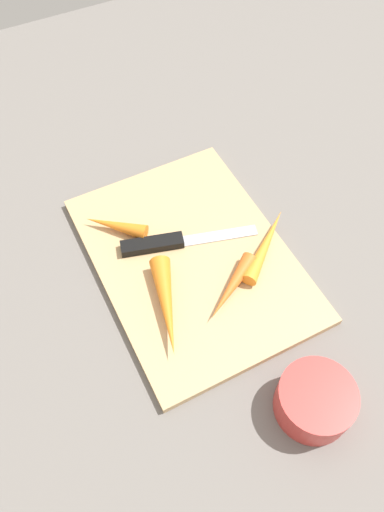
{
  "coord_description": "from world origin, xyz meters",
  "views": [
    {
      "loc": [
        -0.35,
        0.18,
        0.6
      ],
      "look_at": [
        0.0,
        0.0,
        0.01
      ],
      "focal_mm": 34.56,
      "sensor_mm": 36.0,
      "label": 1
    }
  ],
  "objects_px": {
    "cutting_board": "(192,258)",
    "knife": "(161,243)",
    "carrot_short": "(232,287)",
    "carrot_shortest": "(116,226)",
    "carrot_longest": "(167,305)",
    "small_bowl": "(315,401)",
    "carrot_long": "(266,244)"
  },
  "relations": [
    {
      "from": "cutting_board",
      "to": "knife",
      "type": "relative_size",
      "value": 1.82
    },
    {
      "from": "small_bowl",
      "to": "cutting_board",
      "type": "bearing_deg",
      "value": 7.09
    },
    {
      "from": "cutting_board",
      "to": "carrot_longest",
      "type": "distance_m",
      "value": 0.1
    },
    {
      "from": "carrot_shortest",
      "to": "carrot_long",
      "type": "height_order",
      "value": "same"
    },
    {
      "from": "cutting_board",
      "to": "carrot_shortest",
      "type": "relative_size",
      "value": 3.84
    },
    {
      "from": "cutting_board",
      "to": "carrot_shortest",
      "type": "bearing_deg",
      "value": 40.69
    },
    {
      "from": "carrot_short",
      "to": "carrot_shortest",
      "type": "xyz_separation_m",
      "value": [
        0.17,
        0.1,
        -0.0
      ]
    },
    {
      "from": "knife",
      "to": "carrot_short",
      "type": "height_order",
      "value": "carrot_short"
    },
    {
      "from": "carrot_short",
      "to": "carrot_long",
      "type": "relative_size",
      "value": 0.82
    },
    {
      "from": "carrot_longest",
      "to": "small_bowl",
      "type": "xyz_separation_m",
      "value": [
        -0.19,
        -0.1,
        -0.0
      ]
    },
    {
      "from": "carrot_long",
      "to": "small_bowl",
      "type": "bearing_deg",
      "value": -145.18
    },
    {
      "from": "cutting_board",
      "to": "small_bowl",
      "type": "bearing_deg",
      "value": -172.91
    },
    {
      "from": "knife",
      "to": "carrot_shortest",
      "type": "height_order",
      "value": "carrot_shortest"
    },
    {
      "from": "carrot_short",
      "to": "knife",
      "type": "bearing_deg",
      "value": -97.16
    },
    {
      "from": "knife",
      "to": "carrot_short",
      "type": "xyz_separation_m",
      "value": [
        -0.11,
        -0.05,
        0.01
      ]
    },
    {
      "from": "knife",
      "to": "carrot_longest",
      "type": "bearing_deg",
      "value": -95.37
    },
    {
      "from": "knife",
      "to": "carrot_long",
      "type": "relative_size",
      "value": 1.48
    },
    {
      "from": "knife",
      "to": "small_bowl",
      "type": "xyz_separation_m",
      "value": [
        -0.29,
        -0.06,
        0.01
      ]
    },
    {
      "from": "knife",
      "to": "carrot_long",
      "type": "xyz_separation_m",
      "value": [
        -0.07,
        -0.13,
        0.01
      ]
    },
    {
      "from": "knife",
      "to": "small_bowl",
      "type": "height_order",
      "value": "small_bowl"
    },
    {
      "from": "small_bowl",
      "to": "knife",
      "type": "bearing_deg",
      "value": 12.13
    },
    {
      "from": "carrot_longest",
      "to": "small_bowl",
      "type": "distance_m",
      "value": 0.22
    },
    {
      "from": "carrot_longest",
      "to": "carrot_long",
      "type": "bearing_deg",
      "value": 116.43
    },
    {
      "from": "carrot_short",
      "to": "small_bowl",
      "type": "xyz_separation_m",
      "value": [
        -0.18,
        -0.01,
        0.0
      ]
    },
    {
      "from": "cutting_board",
      "to": "carrot_shortest",
      "type": "distance_m",
      "value": 0.12
    },
    {
      "from": "carrot_shortest",
      "to": "small_bowl",
      "type": "relative_size",
      "value": 1.02
    },
    {
      "from": "carrot_short",
      "to": "small_bowl",
      "type": "height_order",
      "value": "small_bowl"
    },
    {
      "from": "carrot_short",
      "to": "small_bowl",
      "type": "bearing_deg",
      "value": 61.39
    },
    {
      "from": "carrot_short",
      "to": "carrot_longest",
      "type": "distance_m",
      "value": 0.09
    },
    {
      "from": "cutting_board",
      "to": "knife",
      "type": "xyz_separation_m",
      "value": [
        0.04,
        0.03,
        0.01
      ]
    },
    {
      "from": "cutting_board",
      "to": "carrot_short",
      "type": "xyz_separation_m",
      "value": [
        -0.08,
        -0.02,
        0.02
      ]
    },
    {
      "from": "small_bowl",
      "to": "carrot_shortest",
      "type": "bearing_deg",
      "value": 17.7
    }
  ]
}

